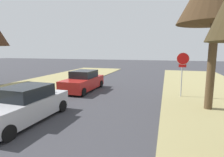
% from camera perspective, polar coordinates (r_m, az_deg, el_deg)
% --- Properties ---
extents(stop_sign_far, '(0.81, 0.28, 2.97)m').
position_cam_1_polar(stop_sign_far, '(13.01, 21.25, 3.96)').
color(stop_sign_far, '#9EA0A5').
rests_on(stop_sign_far, grass_verge_right).
extents(parked_sedan_silver, '(2.04, 4.45, 1.57)m').
position_cam_1_polar(parked_sedan_silver, '(9.12, -25.79, -7.58)').
color(parked_sedan_silver, '#BCBCC1').
rests_on(parked_sedan_silver, ground).
extents(parked_sedan_red, '(2.04, 4.45, 1.57)m').
position_cam_1_polar(parked_sedan_red, '(14.59, -9.05, -0.91)').
color(parked_sedan_red, red).
rests_on(parked_sedan_red, ground).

